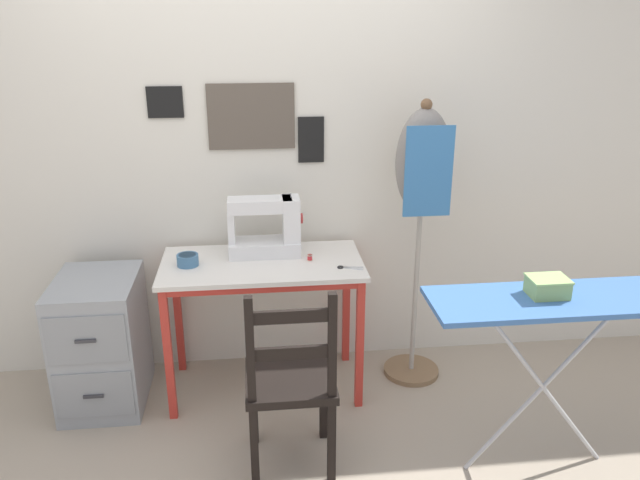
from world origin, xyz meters
name	(u,v)px	position (x,y,z in m)	size (l,w,h in m)	color
ground_plane	(268,415)	(0.00, 0.00, 0.00)	(14.00, 14.00, 0.00)	tan
wall_back	(258,152)	(0.00, 0.62, 1.28)	(10.00, 0.07, 2.55)	silver
sewing_table	(263,280)	(0.00, 0.26, 0.66)	(1.06, 0.55, 0.76)	silver
sewing_machine	(269,228)	(0.04, 0.38, 0.91)	(0.40, 0.18, 0.34)	white
fabric_bowl	(188,260)	(-0.38, 0.27, 0.80)	(0.11, 0.11, 0.06)	teal
scissors	(346,268)	(0.43, 0.14, 0.77)	(0.14, 0.07, 0.01)	silver
thread_spool_near_machine	(310,258)	(0.25, 0.27, 0.78)	(0.03, 0.03, 0.03)	red
wooden_chair	(290,383)	(0.10, -0.40, 0.45)	(0.40, 0.38, 0.94)	black
filing_cabinet	(102,342)	(-0.86, 0.25, 0.36)	(0.42, 0.55, 0.71)	#93999E
dress_form	(422,182)	(0.85, 0.32, 1.16)	(0.32, 0.32, 1.59)	#846647
ironing_board	(554,308)	(1.23, -0.51, 0.82)	(1.09, 0.36, 0.87)	#3D6BAD
storage_box	(548,287)	(1.20, -0.48, 0.91)	(0.17, 0.13, 0.08)	#8EB266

